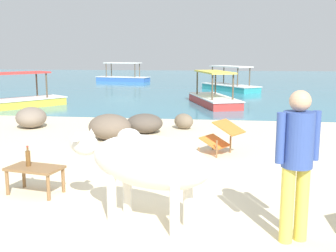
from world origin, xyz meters
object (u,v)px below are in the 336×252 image
low_bench_table (35,171)px  person_standing (297,155)px  deck_chair_far (222,136)px  boat_teal (230,85)px  boat_red (214,98)px  bottle (28,158)px  boat_blue (123,77)px  boat_yellow (15,100)px  cow (145,162)px

low_bench_table → person_standing: 3.61m
deck_chair_far → boat_teal: 14.04m
person_standing → boat_red: bearing=-19.5°
bottle → boat_blue: (-4.08, 22.66, -0.26)m
deck_chair_far → boat_blue: boat_blue is taller
person_standing → boat_blue: 24.96m
person_standing → boat_red: 11.76m
deck_chair_far → person_standing: size_ratio=0.57×
boat_teal → boat_red: bearing=136.4°
bottle → boat_blue: boat_blue is taller
bottle → boat_yellow: bearing=118.5°
boat_teal → boat_blue: bearing=13.3°
person_standing → boat_yellow: person_standing is taller
deck_chair_far → boat_yellow: boat_yellow is taller
bottle → deck_chair_far: bearing=43.6°
cow → boat_red: size_ratio=0.51×
boat_blue → bottle: bearing=-67.5°
bottle → boat_teal: size_ratio=0.08×
low_bench_table → bottle: (-0.11, 0.03, 0.18)m
low_bench_table → cow: bearing=-12.6°
low_bench_table → boat_blue: 23.08m
bottle → boat_yellow: (-4.78, 8.81, -0.26)m
cow → boat_red: bearing=-70.7°
low_bench_table → boat_teal: size_ratio=0.23×
boat_teal → cow: bearing=139.0°
low_bench_table → boat_teal: bearing=91.3°
cow → boat_teal: (1.29, 17.44, -0.48)m
deck_chair_far → bottle: bearing=74.6°
cow → person_standing: 1.70m
low_bench_table → boat_red: bearing=89.4°
person_standing → boat_yellow: 12.94m
boat_red → boat_blue: bearing=10.3°
deck_chair_far → person_standing: (0.77, -3.70, 0.56)m
cow → boat_blue: boat_blue is taller
cow → boat_teal: bearing=-72.1°
low_bench_table → boat_teal: boat_teal is taller
deck_chair_far → boat_red: bearing=-56.6°
boat_blue → boat_teal: 9.40m
bottle → boat_teal: 16.92m
boat_yellow → boat_red: same height
deck_chair_far → low_bench_table: bearing=76.2°
boat_blue → boat_teal: bearing=-27.6°
boat_yellow → deck_chair_far: bearing=-91.7°
cow → boat_red: boat_red is taller
low_bench_table → bottle: bottle is taller
boat_yellow → boat_teal: bearing=-7.4°
boat_teal → deck_chair_far: bearing=141.6°
person_standing → boat_yellow: size_ratio=0.45×
boat_yellow → boat_blue: (0.71, 13.85, 0.00)m
person_standing → boat_red: size_ratio=0.42×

